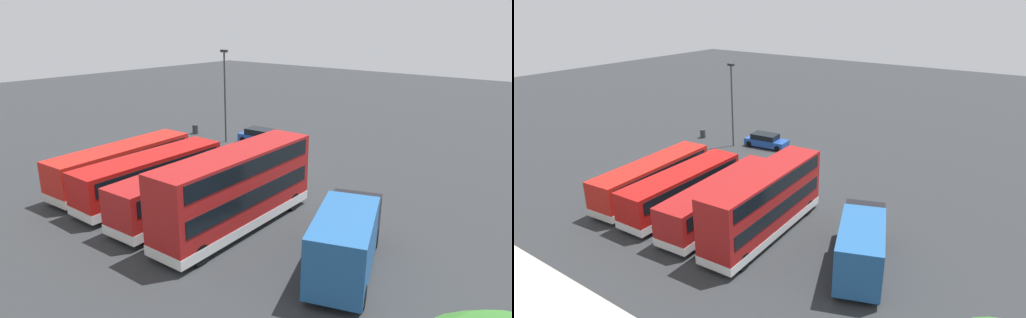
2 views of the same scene
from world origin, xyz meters
The scene contains 9 objects.
ground_plane centered at (0.00, 0.00, 0.00)m, with size 140.00×140.00×0.00m, color #2D3033.
bus_double_decker_near_end centered at (-5.60, 9.99, 2.45)m, with size 3.08×11.23×4.55m.
bus_single_deck_second centered at (-1.84, 9.93, 1.62)m, with size 3.34×11.45×2.95m.
bus_single_deck_third centered at (1.80, 10.20, 1.62)m, with size 2.91×10.77×2.95m.
bus_single_deck_fourth centered at (5.18, 10.13, 1.62)m, with size 3.40×10.98×2.95m.
box_truck_blue centered at (-12.51, 10.06, 1.71)m, with size 4.92×7.90×3.20m.
car_hatchback_silver centered at (4.75, -4.95, 0.70)m, with size 4.74×2.29×1.43m.
lamp_post_tall centered at (7.85, -3.20, 5.07)m, with size 0.70×0.30×8.75m.
waste_bin_yellow centered at (12.52, -3.50, 0.47)m, with size 0.60×0.60×0.95m, color #333338.
Camera 1 is at (-21.12, 26.88, 11.37)m, focal length 31.06 mm.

